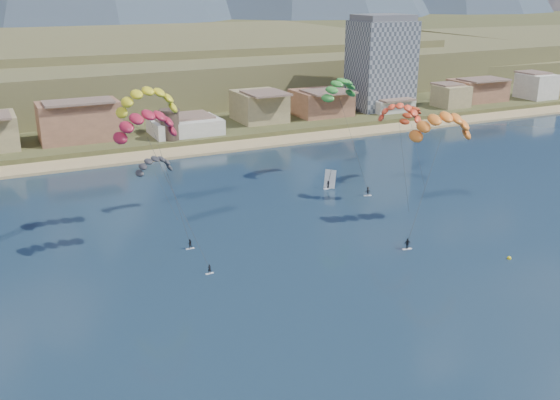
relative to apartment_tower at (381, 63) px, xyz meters
name	(u,v)px	position (x,y,z in m)	size (l,w,h in m)	color
ground	(389,348)	(-85.00, -128.00, -17.82)	(2400.00, 2400.00, 0.00)	black
beach	(162,154)	(-85.00, -22.00, -17.57)	(2200.00, 12.00, 0.90)	tan
land	(22,36)	(-85.00, 432.00, -17.82)	(2200.00, 900.00, 4.00)	brown
foothills	(133,65)	(-62.61, 104.47, -8.74)	(940.00, 210.00, 18.00)	brown
apartment_tower	(381,63)	(0.00, 0.00, 0.00)	(20.00, 16.00, 32.00)	gray
watchtower	(170,124)	(-80.00, -14.00, -11.45)	(5.82, 5.82, 8.60)	#47382D
kitesurfer_red	(146,120)	(-104.05, -86.15, 5.48)	(12.37, 15.06, 27.03)	silver
kitesurfer_yellow	(147,97)	(-100.95, -75.24, 7.25)	(11.87, 14.48, 28.44)	silver
kitesurfer_orange	(442,122)	(-51.08, -94.63, 2.01)	(20.38, 13.14, 25.00)	silver
kitesurfer_green	(340,86)	(-52.80, -60.60, 3.84)	(11.78, 19.77, 26.06)	silver
distant_kite_dark	(154,162)	(-97.88, -64.78, -7.56)	(8.63, 6.44, 13.60)	#262626
distant_kite_orange	(400,110)	(-50.43, -80.56, 1.77)	(9.04, 8.85, 22.38)	#262626
distant_kite_red	(411,112)	(-39.96, -70.65, -1.27)	(8.64, 7.39, 19.27)	#262626
windsurfer	(329,183)	(-58.96, -67.34, -16.46)	(2.44, 2.65, 4.27)	silver
buoy	(509,258)	(-50.80, -114.05, -17.70)	(0.71, 0.71, 0.71)	yellow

